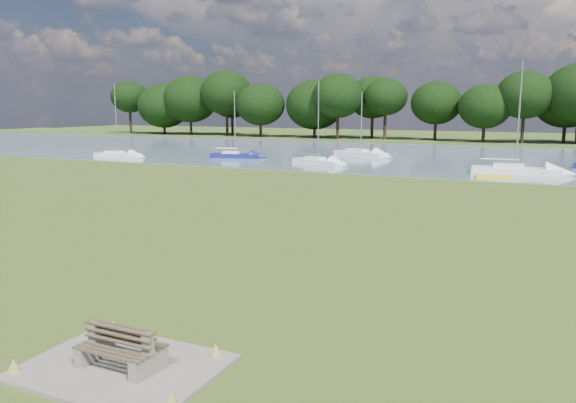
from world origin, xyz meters
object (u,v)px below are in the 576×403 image
at_px(bench_pair, 121,349).
at_px(kayak, 493,177).
at_px(sailboat_0, 235,154).
at_px(sailboat_4, 117,153).
at_px(sailboat_1, 318,160).
at_px(sailboat_3, 360,152).
at_px(sailboat_2, 514,168).

relative_size(bench_pair, kayak, 0.67).
relative_size(sailboat_0, sailboat_4, 0.89).
distance_m(sailboat_1, sailboat_4, 23.33).
distance_m(kayak, sailboat_3, 21.42).
relative_size(bench_pair, sailboat_4, 0.22).
height_order(bench_pair, kayak, bench_pair).
height_order(sailboat_0, sailboat_2, sailboat_2).
bearing_deg(kayak, sailboat_3, 120.09).
relative_size(sailboat_1, sailboat_3, 1.12).
distance_m(sailboat_2, sailboat_3, 20.11).
bearing_deg(sailboat_3, sailboat_1, -75.60).
bearing_deg(bench_pair, sailboat_4, 132.36).
height_order(sailboat_0, sailboat_3, sailboat_0).
relative_size(kayak, sailboat_4, 0.34).
bearing_deg(sailboat_1, bench_pair, -52.77).
xyz_separation_m(sailboat_3, sailboat_4, (-24.38, -12.59, -0.05)).
xyz_separation_m(bench_pair, sailboat_2, (5.61, 41.85, 0.06)).
bearing_deg(bench_pair, sailboat_0, 118.09).
height_order(bench_pair, sailboat_4, sailboat_4).
xyz_separation_m(kayak, sailboat_4, (-40.07, 2.00, 0.28)).
height_order(bench_pair, sailboat_0, sailboat_0).
relative_size(kayak, sailboat_1, 0.34).
xyz_separation_m(sailboat_1, sailboat_3, (1.19, 10.02, 0.06)).
xyz_separation_m(bench_pair, sailboat_4, (-35.78, 40.00, -0.03)).
height_order(sailboat_3, sailboat_4, sailboat_4).
bearing_deg(sailboat_0, sailboat_4, -175.10).
relative_size(bench_pair, sailboat_0, 0.25).
bearing_deg(sailboat_1, kayak, 5.64).
bearing_deg(sailboat_4, sailboat_3, 24.30).
height_order(bench_pair, sailboat_1, sailboat_1).
bearing_deg(kayak, bench_pair, -113.44).
bearing_deg(kayak, sailboat_1, 147.89).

